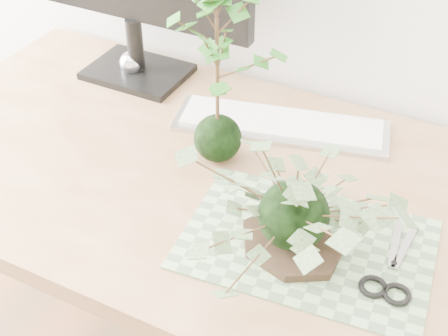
# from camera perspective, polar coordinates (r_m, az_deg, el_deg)

# --- Properties ---
(desk) EXTENTS (1.60, 0.70, 0.74)m
(desk) POSITION_cam_1_polar(r_m,az_deg,el_deg) (1.19, 5.26, -5.70)
(desk) COLOR tan
(desk) RESTS_ON ground_plane
(cutting_mat) EXTENTS (0.43, 0.31, 0.00)m
(cutting_mat) POSITION_cam_1_polar(r_m,az_deg,el_deg) (1.04, 7.59, -6.92)
(cutting_mat) COLOR #587452
(cutting_mat) RESTS_ON desk
(stone_dish) EXTENTS (0.22, 0.22, 0.01)m
(stone_dish) POSITION_cam_1_polar(r_m,az_deg,el_deg) (1.03, 6.13, -6.91)
(stone_dish) COLOR black
(stone_dish) RESTS_ON cutting_mat
(ivy_kokedama) EXTENTS (0.35, 0.35, 0.23)m
(ivy_kokedama) POSITION_cam_1_polar(r_m,az_deg,el_deg) (0.95, 6.61, -1.94)
(ivy_kokedama) COLOR black
(ivy_kokedama) RESTS_ON stone_dish
(maple_kokedama) EXTENTS (0.22, 0.22, 0.38)m
(maple_kokedama) POSITION_cam_1_polar(r_m,az_deg,el_deg) (1.07, -0.66, 12.47)
(maple_kokedama) COLOR black
(maple_kokedama) RESTS_ON desk
(keyboard) EXTENTS (0.46, 0.23, 0.02)m
(keyboard) POSITION_cam_1_polar(r_m,az_deg,el_deg) (1.29, 5.24, 3.99)
(keyboard) COLOR #B7B7B7
(keyboard) RESTS_ON desk
(foil_ball) EXTENTS (0.06, 0.06, 0.06)m
(foil_ball) POSITION_cam_1_polar(r_m,az_deg,el_deg) (1.48, -8.45, 9.44)
(foil_ball) COLOR white
(foil_ball) RESTS_ON desk
(scissors) EXTENTS (0.08, 0.18, 0.01)m
(scissors) POSITION_cam_1_polar(r_m,az_deg,el_deg) (1.00, 14.75, -9.83)
(scissors) COLOR gray
(scissors) RESTS_ON cutting_mat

